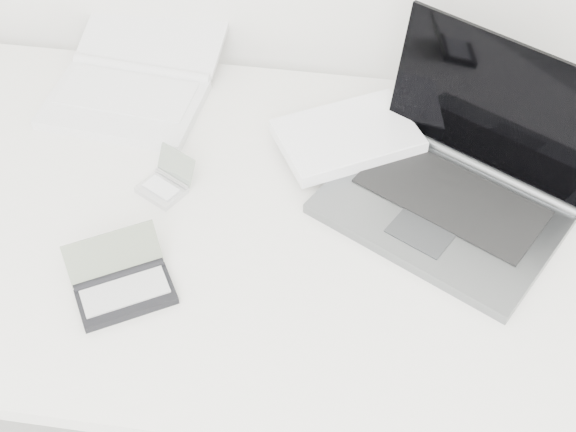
# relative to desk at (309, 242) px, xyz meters

# --- Properties ---
(desk) EXTENTS (1.60, 0.80, 0.73)m
(desk) POSITION_rel_desk_xyz_m (0.00, 0.00, 0.00)
(desk) COLOR white
(desk) RESTS_ON ground
(laptop_large) EXTENTS (0.56, 0.47, 0.25)m
(laptop_large) POSITION_rel_desk_xyz_m (0.19, 0.11, 0.09)
(laptop_large) COLOR slate
(laptop_large) RESTS_ON desk
(netbook_open_white) EXTENTS (0.32, 0.39, 0.08)m
(netbook_open_white) POSITION_rel_desk_xyz_m (-0.38, 0.29, 0.07)
(netbook_open_white) COLOR white
(netbook_open_white) RESTS_ON desk
(pda_silver) EXTENTS (0.11, 0.11, 0.06)m
(pda_silver) POSITION_rel_desk_xyz_m (-0.25, 0.05, 0.06)
(pda_silver) COLOR silver
(pda_silver) RESTS_ON desk
(palmtop_charcoal) EXTENTS (0.19, 0.18, 0.07)m
(palmtop_charcoal) POSITION_rel_desk_xyz_m (-0.27, -0.18, 0.06)
(palmtop_charcoal) COLOR black
(palmtop_charcoal) RESTS_ON desk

